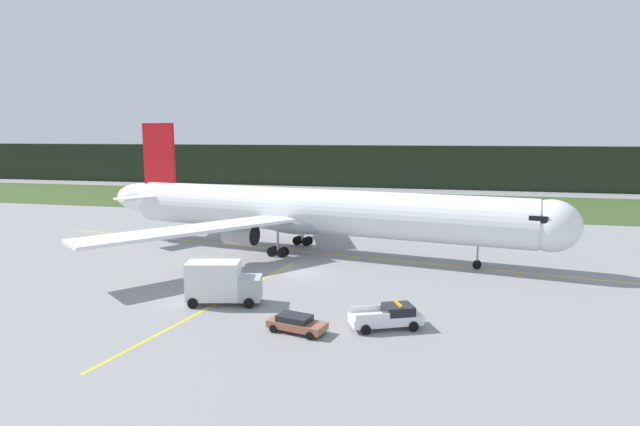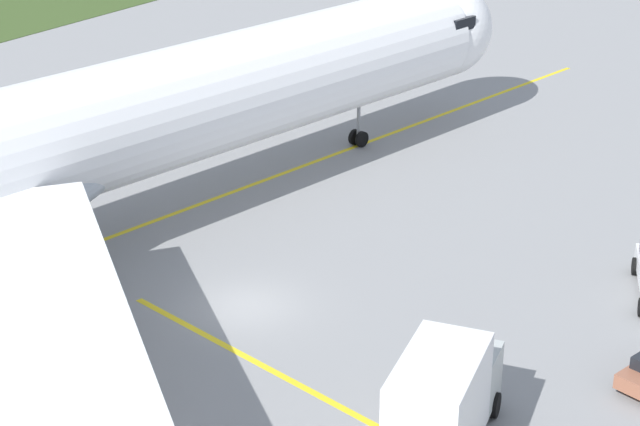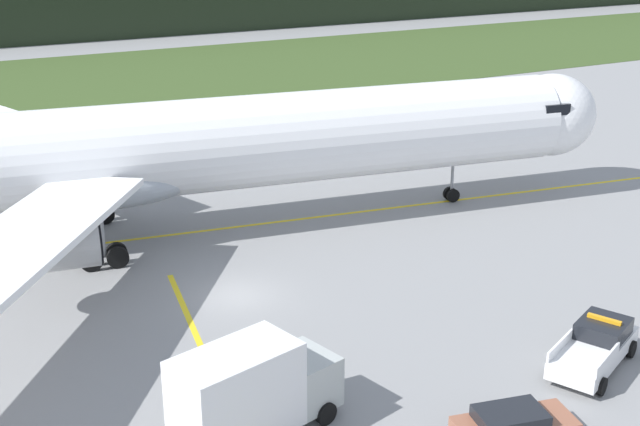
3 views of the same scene
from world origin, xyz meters
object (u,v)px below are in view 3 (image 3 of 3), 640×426
(airliner, at_px, (144,153))
(staff_car, at_px, (514,424))
(ops_pickup_truck, at_px, (596,346))
(catering_truck, at_px, (251,391))

(airliner, height_order, staff_car, airliner)
(airliner, relative_size, staff_car, 13.02)
(ops_pickup_truck, xyz_separation_m, staff_car, (-6.68, -2.51, -0.20))
(catering_truck, bearing_deg, airliner, 82.41)
(ops_pickup_truck, xyz_separation_m, catering_truck, (-14.97, 2.23, 1.06))
(airliner, relative_size, catering_truck, 9.00)
(airliner, relative_size, ops_pickup_truck, 10.45)
(airliner, bearing_deg, ops_pickup_truck, -62.61)
(catering_truck, relative_size, staff_car, 1.45)
(ops_pickup_truck, bearing_deg, airliner, 117.39)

